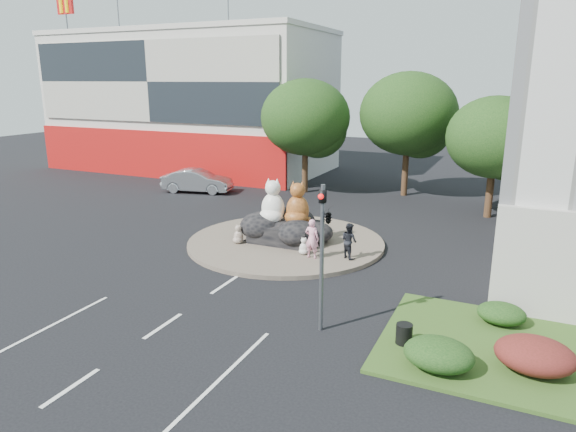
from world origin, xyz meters
name	(u,v)px	position (x,y,z in m)	size (l,w,h in m)	color
ground	(163,326)	(0.00, 0.00, 0.00)	(120.00, 120.00, 0.00)	black
roundabout_island	(286,242)	(0.00, 10.00, 0.10)	(10.00, 10.00, 0.20)	brown
rock_plinth	(286,232)	(0.00, 10.00, 0.65)	(3.20, 2.60, 0.90)	black
shophouse_block	(191,101)	(-18.00, 27.91, 6.18)	(25.20, 12.30, 17.40)	beige
grass_verge	(551,360)	(12.00, 3.00, 0.06)	(10.00, 6.00, 0.12)	#31541C
tree_left	(307,121)	(-3.93, 22.06, 5.25)	(6.46, 6.46, 8.27)	#382314
tree_mid	(409,118)	(3.07, 24.06, 5.56)	(6.84, 6.84, 8.76)	#382314
tree_right	(496,141)	(9.07, 20.06, 4.63)	(5.70, 5.70, 7.30)	#382314
hedge_near_green	(439,354)	(9.00, 1.00, 0.57)	(2.00, 1.60, 0.90)	black
hedge_red	(535,355)	(11.50, 2.00, 0.61)	(2.20, 1.76, 0.99)	#4B1A14
hedge_back_green	(501,313)	(10.50, 4.80, 0.48)	(1.60, 1.28, 0.72)	black
traffic_light	(325,227)	(5.10, 2.00, 3.62)	(0.44, 1.24, 5.00)	#595B60
cat_white	(273,200)	(-0.66, 9.88, 2.25)	(1.38, 1.20, 2.30)	white
cat_tabby	(298,203)	(0.59, 10.14, 2.21)	(1.33, 1.15, 2.22)	#CD6C2A
kitten_calico	(238,234)	(-1.98, 8.60, 0.69)	(0.58, 0.51, 0.97)	silver
kitten_white	(304,245)	(1.68, 8.40, 0.62)	(0.50, 0.44, 0.84)	beige
pedestrian_pink	(312,239)	(2.22, 8.06, 1.13)	(0.68, 0.44, 1.85)	pink
pedestrian_dark	(349,241)	(3.77, 8.76, 1.03)	(0.81, 0.63, 1.67)	black
parked_car	(197,181)	(-11.29, 18.60, 0.86)	(1.81, 5.19, 1.71)	#A1A4A9
litter_bin	(404,334)	(7.79, 2.04, 0.45)	(0.52, 0.52, 0.65)	black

